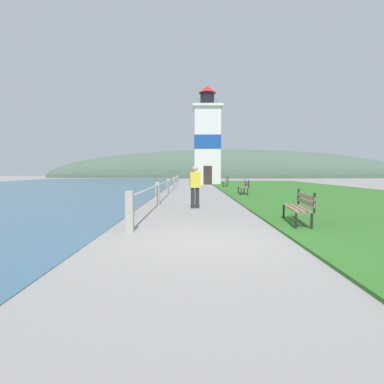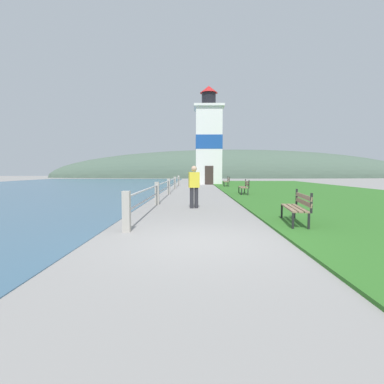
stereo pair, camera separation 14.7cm
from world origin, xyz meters
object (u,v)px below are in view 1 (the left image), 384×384
object	(u,v)px
lighthouse	(207,141)
person_strolling	(195,185)
park_bench_far	(226,181)
park_bench_midway	(244,186)
park_bench_near	(300,205)

from	to	relation	value
lighthouse	person_strolling	world-z (taller)	lighthouse
park_bench_far	lighthouse	world-z (taller)	lighthouse
park_bench_midway	person_strolling	distance (m)	7.28
person_strolling	park_bench_midway	bearing A→B (deg)	-36.72
park_bench_near	person_strolling	xyz separation A→B (m)	(-2.81, 3.68, 0.37)
park_bench_near	lighthouse	world-z (taller)	lighthouse
park_bench_near	park_bench_far	distance (m)	19.73
lighthouse	park_bench_midway	bearing A→B (deg)	-84.12
park_bench_midway	lighthouse	xyz separation A→B (m)	(-1.54, 14.96, 4.19)
park_bench_midway	lighthouse	world-z (taller)	lighthouse
park_bench_near	lighthouse	distance (m)	25.60
park_bench_far	lighthouse	bearing A→B (deg)	-73.44
park_bench_midway	lighthouse	size ratio (longest dim) A/B	0.18
park_bench_near	park_bench_midway	bearing A→B (deg)	-84.25
park_bench_midway	lighthouse	bearing A→B (deg)	-80.68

